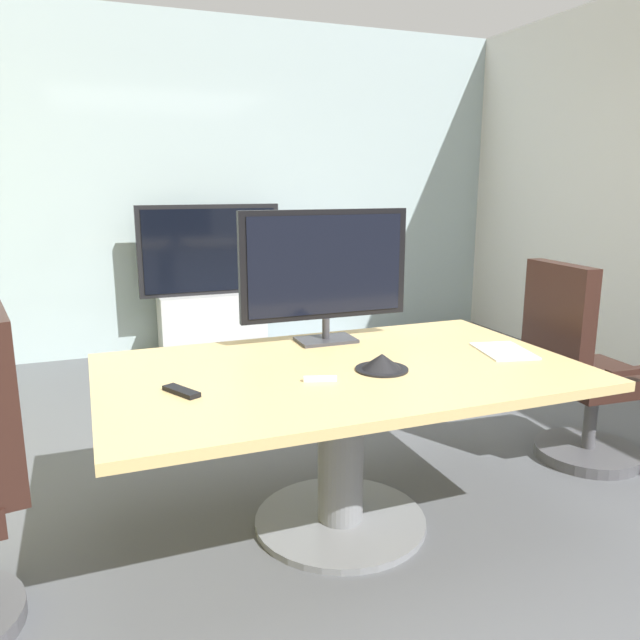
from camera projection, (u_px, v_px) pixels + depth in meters
The scene contains 10 objects.
ground_plane at pixel (328, 503), 2.90m from camera, with size 7.19×7.19×0.00m, color #515459.
wall_back_glass_partition at pixel (198, 188), 5.40m from camera, with size 5.92×0.10×2.88m, color #9EB2B7.
conference_table at pixel (341, 407), 2.61m from camera, with size 1.99×1.19×0.73m.
office_chair_right at pixel (580, 380), 3.26m from camera, with size 0.61×0.59×1.09m.
tv_monitor at pixel (325, 268), 2.91m from camera, with size 0.84×0.18×0.64m.
wall_display_unit at pixel (212, 306), 5.30m from camera, with size 1.20×0.36×1.31m.
conference_phone at pixel (382, 363), 2.52m from camera, with size 0.22×0.22×0.07m.
remote_control at pixel (181, 391), 2.24m from camera, with size 0.05×0.17×0.02m, color black.
whiteboard_marker at pixel (320, 379), 2.38m from camera, with size 0.13×0.02×0.02m, color silver.
paper_notepad at pixel (504, 351), 2.80m from camera, with size 0.21×0.30×0.01m, color white.
Camera 1 is at (-0.99, -2.45, 1.49)m, focal length 34.33 mm.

